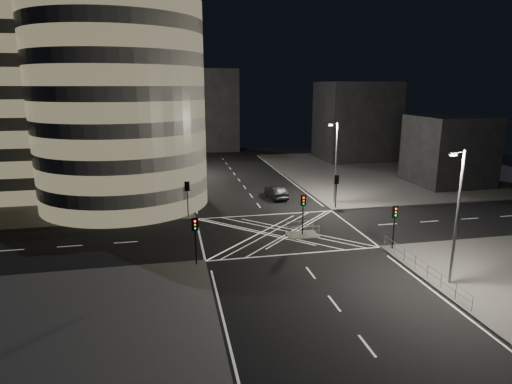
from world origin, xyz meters
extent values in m
plane|color=black|center=(0.00, 0.00, 0.00)|extent=(120.00, 120.00, 0.00)
cube|color=#4C4A47|center=(-29.00, 27.00, 0.07)|extent=(42.00, 42.00, 0.15)
cube|color=#4C4A47|center=(29.00, 27.00, 0.07)|extent=(42.00, 42.00, 0.15)
cube|color=slate|center=(2.00, -1.50, 0.07)|extent=(3.00, 2.00, 0.15)
cylinder|color=gray|center=(-16.00, 14.00, 12.65)|extent=(20.00, 20.00, 25.00)
cube|color=gray|center=(-26.00, 24.00, 12.65)|extent=(20.00, 18.00, 25.00)
cube|color=gray|center=(-22.00, 42.00, 11.15)|extent=(24.00, 16.00, 22.00)
cube|color=black|center=(26.00, 40.00, 7.65)|extent=(14.00, 12.00, 15.00)
cube|color=black|center=(30.00, 16.00, 5.15)|extent=(10.00, 10.00, 10.00)
cube|color=black|center=(-4.00, 58.00, 9.00)|extent=(18.00, 8.00, 18.00)
cylinder|color=black|center=(-10.50, 9.00, 1.74)|extent=(0.32, 0.32, 3.18)
ellipsoid|color=black|center=(-10.50, 9.00, 4.71)|extent=(5.02, 5.02, 5.77)
cylinder|color=black|center=(-10.50, 15.00, 1.81)|extent=(0.32, 0.32, 3.32)
ellipsoid|color=black|center=(-10.50, 15.00, 4.63)|extent=(4.23, 4.23, 4.87)
cylinder|color=black|center=(-10.50, 21.00, 2.08)|extent=(0.32, 0.32, 3.87)
ellipsoid|color=black|center=(-10.50, 21.00, 5.16)|extent=(4.14, 4.14, 4.77)
cylinder|color=black|center=(-10.50, 27.00, 2.26)|extent=(0.32, 0.32, 4.21)
ellipsoid|color=black|center=(-10.50, 27.00, 5.53)|extent=(4.26, 4.26, 4.90)
cylinder|color=black|center=(-10.50, 33.00, 1.84)|extent=(0.32, 0.32, 3.39)
ellipsoid|color=black|center=(-10.50, 33.00, 4.74)|extent=(4.38, 4.38, 5.04)
cylinder|color=black|center=(-8.80, 6.80, 1.65)|extent=(0.12, 0.12, 3.00)
cube|color=black|center=(-8.80, 6.80, 3.60)|extent=(0.28, 0.22, 0.90)
cube|color=black|center=(-8.80, 6.80, 3.60)|extent=(0.55, 0.04, 1.10)
cylinder|color=black|center=(-8.80, -6.80, 1.65)|extent=(0.12, 0.12, 3.00)
cube|color=black|center=(-8.80, -6.80, 3.60)|extent=(0.28, 0.22, 0.90)
cube|color=black|center=(-8.80, -6.80, 3.60)|extent=(0.55, 0.04, 1.10)
cylinder|color=black|center=(8.80, 6.80, 1.65)|extent=(0.12, 0.12, 3.00)
cube|color=black|center=(8.80, 6.80, 3.60)|extent=(0.28, 0.22, 0.90)
cube|color=black|center=(8.80, 6.80, 3.60)|extent=(0.55, 0.04, 1.10)
cylinder|color=black|center=(8.80, -6.80, 1.65)|extent=(0.12, 0.12, 3.00)
cube|color=black|center=(8.80, -6.80, 3.60)|extent=(0.28, 0.22, 0.90)
cube|color=black|center=(8.80, -6.80, 3.60)|extent=(0.55, 0.04, 1.10)
cylinder|color=black|center=(2.00, -1.50, 1.65)|extent=(0.12, 0.12, 3.00)
cube|color=black|center=(2.00, -1.50, 3.60)|extent=(0.28, 0.22, 0.90)
cube|color=black|center=(2.00, -1.50, 3.60)|extent=(0.55, 0.04, 1.10)
cylinder|color=slate|center=(-9.50, 12.00, 5.15)|extent=(0.20, 0.20, 10.00)
cylinder|color=slate|center=(-9.05, 12.00, 10.00)|extent=(0.90, 0.10, 0.10)
cube|color=slate|center=(-8.60, 12.00, 9.90)|extent=(0.50, 0.25, 0.18)
cube|color=white|center=(-8.60, 12.00, 9.79)|extent=(0.42, 0.20, 0.05)
cylinder|color=slate|center=(-9.50, 30.00, 5.15)|extent=(0.20, 0.20, 10.00)
cylinder|color=slate|center=(-9.05, 30.00, 10.00)|extent=(0.90, 0.10, 0.10)
cube|color=slate|center=(-8.60, 30.00, 9.90)|extent=(0.50, 0.25, 0.18)
cube|color=white|center=(-8.60, 30.00, 9.79)|extent=(0.42, 0.20, 0.05)
cylinder|color=slate|center=(9.50, 9.00, 5.15)|extent=(0.20, 0.20, 10.00)
cylinder|color=slate|center=(9.05, 9.00, 10.00)|extent=(0.90, 0.10, 0.10)
cube|color=slate|center=(8.60, 9.00, 9.90)|extent=(0.50, 0.25, 0.18)
cube|color=white|center=(8.60, 9.00, 9.79)|extent=(0.42, 0.20, 0.05)
cylinder|color=slate|center=(9.50, -14.00, 5.15)|extent=(0.20, 0.20, 10.00)
cylinder|color=slate|center=(9.05, -14.00, 10.00)|extent=(0.90, 0.10, 0.10)
cube|color=slate|center=(8.60, -14.00, 9.90)|extent=(0.50, 0.25, 0.18)
cube|color=white|center=(8.60, -14.00, 9.79)|extent=(0.42, 0.20, 0.05)
cube|color=slate|center=(8.30, -12.15, 0.70)|extent=(0.06, 11.70, 1.10)
cube|color=slate|center=(2.00, -2.40, 0.70)|extent=(2.80, 0.06, 1.10)
cube|color=slate|center=(2.00, -0.60, 0.70)|extent=(2.80, 0.06, 1.10)
imported|color=black|center=(2.96, 13.01, 0.83)|extent=(2.25, 5.19, 1.66)
camera|label=1|loc=(-10.55, -39.84, 14.46)|focal=30.00mm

